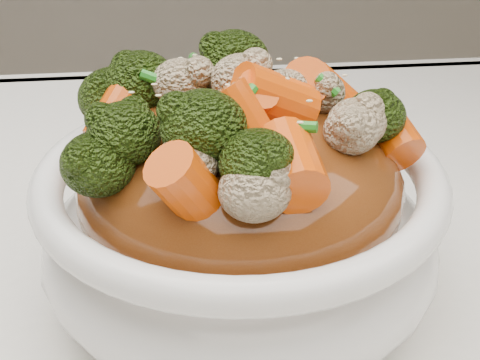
{
  "coord_description": "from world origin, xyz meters",
  "views": [
    {
      "loc": [
        -0.0,
        -0.28,
        1.01
      ],
      "look_at": [
        0.03,
        0.05,
        0.82
      ],
      "focal_mm": 55.0,
      "sensor_mm": 36.0,
      "label": 1
    }
  ],
  "objects": [
    {
      "name": "bowl",
      "position": [
        0.03,
        0.05,
        0.79
      ],
      "size": [
        0.25,
        0.25,
        0.08
      ],
      "primitive_type": null,
      "rotation": [
        0.0,
        0.0,
        0.18
      ],
      "color": "white",
      "rests_on": "tablecloth"
    },
    {
      "name": "sauce_base",
      "position": [
        0.03,
        0.05,
        0.82
      ],
      "size": [
        0.2,
        0.2,
        0.09
      ],
      "primitive_type": "ellipsoid",
      "rotation": [
        0.0,
        0.0,
        0.18
      ],
      "color": "#612F10",
      "rests_on": "bowl"
    },
    {
      "name": "broccoli",
      "position": [
        0.03,
        0.05,
        0.88
      ],
      "size": [
        0.2,
        0.2,
        0.04
      ],
      "primitive_type": null,
      "rotation": [
        0.0,
        0.0,
        0.18
      ],
      "color": "black",
      "rests_on": "sauce_base"
    },
    {
      "name": "cauliflower",
      "position": [
        0.03,
        0.05,
        0.88
      ],
      "size": [
        0.2,
        0.2,
        0.04
      ],
      "primitive_type": null,
      "rotation": [
        0.0,
        0.0,
        0.18
      ],
      "color": "tan",
      "rests_on": "sauce_base"
    },
    {
      "name": "sesame_seeds",
      "position": [
        0.03,
        0.05,
        0.88
      ],
      "size": [
        0.18,
        0.18,
        0.01
      ],
      "primitive_type": null,
      "rotation": [
        0.0,
        0.0,
        0.18
      ],
      "color": "beige",
      "rests_on": "sauce_base"
    },
    {
      "name": "carrots",
      "position": [
        0.03,
        0.05,
        0.88
      ],
      "size": [
        0.2,
        0.2,
        0.05
      ],
      "primitive_type": null,
      "rotation": [
        0.0,
        0.0,
        0.18
      ],
      "color": "#D94B07",
      "rests_on": "sauce_base"
    },
    {
      "name": "scallions",
      "position": [
        0.03,
        0.05,
        0.88
      ],
      "size": [
        0.15,
        0.15,
        0.02
      ],
      "primitive_type": null,
      "rotation": [
        0.0,
        0.0,
        0.18
      ],
      "color": "#1D731A",
      "rests_on": "sauce_base"
    }
  ]
}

